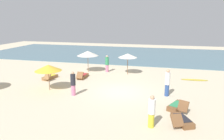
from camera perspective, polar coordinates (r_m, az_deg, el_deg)
ground_plane at (r=15.81m, az=2.24°, el=-5.92°), size 60.00×60.00×0.00m
ocean_water at (r=32.17m, az=8.53°, el=4.05°), size 48.00×16.00×0.06m
umbrella_0 at (r=21.43m, az=-6.49°, el=4.44°), size 2.11×2.11×2.14m
umbrella_1 at (r=16.52m, az=-16.68°, el=0.58°), size 1.98×1.98×1.96m
umbrella_3 at (r=20.43m, az=4.22°, el=3.86°), size 1.80×1.80×2.04m
lounger_1 at (r=13.53m, az=17.02°, el=-9.19°), size 1.25×1.72×0.75m
lounger_2 at (r=11.85m, az=18.11°, el=-12.63°), size 1.25×1.78×0.68m
lounger_3 at (r=19.62m, az=-7.86°, el=-1.62°), size 0.60×1.68×0.70m
lounger_5 at (r=19.89m, az=-16.26°, el=-1.83°), size 0.92×1.78×0.68m
person_0 at (r=21.47m, az=-1.34°, el=1.70°), size 0.48×0.48×1.71m
person_1 at (r=15.25m, az=14.56°, el=-3.24°), size 0.41×0.41×1.93m
person_2 at (r=15.16m, az=-10.34°, el=-3.54°), size 0.49×0.49×1.73m
person_3 at (r=10.84m, az=10.52°, el=-10.82°), size 0.49×0.49×1.68m
surfboard at (r=20.12m, az=21.14°, el=-2.46°), size 2.31×0.59×0.07m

